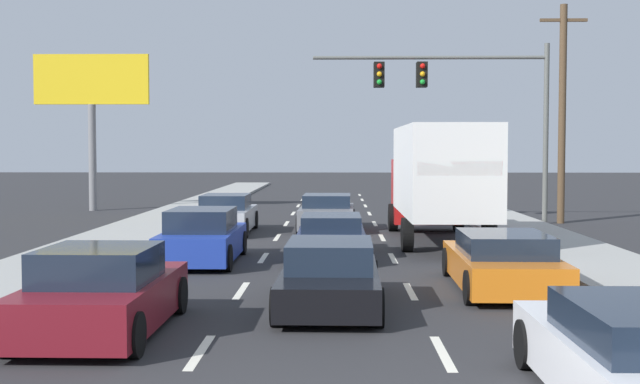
% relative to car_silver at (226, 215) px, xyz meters
% --- Properties ---
extents(ground_plane, '(140.00, 140.00, 0.00)m').
position_rel_car_silver_xyz_m(ground_plane, '(3.55, 4.51, -0.61)').
color(ground_plane, '#2B2B2D').
extents(sidewalk_right, '(2.80, 80.00, 0.14)m').
position_rel_car_silver_xyz_m(sidewalk_right, '(10.20, -0.49, -0.54)').
color(sidewalk_right, '#9E9E99').
rests_on(sidewalk_right, ground_plane).
extents(sidewalk_left, '(2.80, 80.00, 0.14)m').
position_rel_car_silver_xyz_m(sidewalk_left, '(-3.10, -0.49, -0.54)').
color(sidewalk_left, '#9E9E99').
rests_on(sidewalk_left, ground_plane).
extents(lane_markings, '(3.54, 52.00, 0.01)m').
position_rel_car_silver_xyz_m(lane_markings, '(3.55, -1.46, -0.60)').
color(lane_markings, silver).
rests_on(lane_markings, ground_plane).
extents(car_silver, '(1.84, 4.29, 1.32)m').
position_rel_car_silver_xyz_m(car_silver, '(0.00, 0.00, 0.00)').
color(car_silver, '#B7BABF').
rests_on(car_silver, ground_plane).
extents(car_blue, '(1.85, 4.24, 1.37)m').
position_rel_car_silver_xyz_m(car_blue, '(0.40, -7.39, 0.02)').
color(car_blue, '#1E389E').
rests_on(car_blue, ground_plane).
extents(car_maroon, '(1.98, 4.16, 1.36)m').
position_rel_car_silver_xyz_m(car_maroon, '(0.15, -15.33, 0.01)').
color(car_maroon, maroon).
rests_on(car_maroon, ground_plane).
extents(car_gray, '(2.05, 4.28, 1.26)m').
position_rel_car_silver_xyz_m(car_gray, '(3.44, 1.12, -0.02)').
color(car_gray, slate).
rests_on(car_gray, ground_plane).
extents(car_navy, '(1.86, 4.56, 1.12)m').
position_rel_car_silver_xyz_m(car_navy, '(3.63, -6.15, -0.08)').
color(car_navy, '#141E4C').
rests_on(car_navy, ground_plane).
extents(car_black, '(1.88, 4.38, 1.20)m').
position_rel_car_silver_xyz_m(car_black, '(3.65, -13.15, -0.06)').
color(car_black, black).
rests_on(car_black, ground_plane).
extents(box_truck, '(2.59, 8.81, 3.54)m').
position_rel_car_silver_xyz_m(box_truck, '(6.88, -2.90, 1.45)').
color(box_truck, white).
rests_on(box_truck, ground_plane).
extents(car_orange, '(2.05, 4.57, 1.17)m').
position_rel_car_silver_xyz_m(car_orange, '(7.13, -11.24, -0.05)').
color(car_orange, orange).
rests_on(car_orange, ground_plane).
extents(traffic_signal_mast, '(9.00, 0.69, 6.89)m').
position_rel_car_silver_xyz_m(traffic_signal_mast, '(8.09, 3.64, 4.55)').
color(traffic_signal_mast, '#595B56').
rests_on(traffic_signal_mast, ground_plane).
extents(utility_pole_mid, '(1.80, 0.28, 8.39)m').
position_rel_car_silver_xyz_m(utility_pole_mid, '(12.45, 3.88, 3.72)').
color(utility_pole_mid, brown).
rests_on(utility_pole_mid, ground_plane).
extents(roadside_billboard, '(5.35, 0.36, 7.27)m').
position_rel_car_silver_xyz_m(roadside_billboard, '(-7.60, 10.11, 4.75)').
color(roadside_billboard, slate).
rests_on(roadside_billboard, ground_plane).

